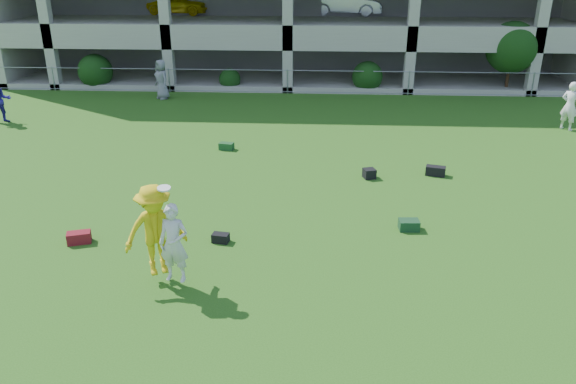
# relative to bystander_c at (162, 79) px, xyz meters

# --- Properties ---
(ground) EXTENTS (100.00, 100.00, 0.00)m
(ground) POSITION_rel_bystander_c_xyz_m (5.96, -17.53, -0.94)
(ground) COLOR #235114
(ground) RESTS_ON ground
(bystander_c) EXTENTS (1.06, 1.07, 1.87)m
(bystander_c) POSITION_rel_bystander_c_xyz_m (0.00, 0.00, 0.00)
(bystander_c) COLOR gray
(bystander_c) RESTS_ON ground
(bystander_e) EXTENTS (0.81, 0.82, 1.92)m
(bystander_e) POSITION_rel_bystander_c_xyz_m (17.43, -4.18, 0.02)
(bystander_e) COLOR white
(bystander_e) RESTS_ON ground
(bag_red_a) EXTENTS (0.62, 0.46, 0.28)m
(bag_red_a) POSITION_rel_bystander_c_xyz_m (1.86, -14.68, -0.80)
(bag_red_a) COLOR #580F11
(bag_red_a) RESTS_ON ground
(bag_black_b) EXTENTS (0.43, 0.31, 0.22)m
(bag_black_b) POSITION_rel_bystander_c_xyz_m (5.28, -14.44, -0.83)
(bag_black_b) COLOR black
(bag_black_b) RESTS_ON ground
(bag_green_c) EXTENTS (0.52, 0.38, 0.26)m
(bag_green_c) POSITION_rel_bystander_c_xyz_m (9.94, -13.49, -0.81)
(bag_green_c) COLOR #12341A
(bag_green_c) RESTS_ON ground
(crate_d) EXTENTS (0.44, 0.44, 0.30)m
(crate_d) POSITION_rel_bystander_c_xyz_m (9.20, -9.96, -0.79)
(crate_d) COLOR black
(crate_d) RESTS_ON ground
(bag_black_e) EXTENTS (0.66, 0.45, 0.30)m
(bag_black_e) POSITION_rel_bystander_c_xyz_m (11.31, -9.61, -0.79)
(bag_black_e) COLOR black
(bag_black_e) RESTS_ON ground
(bag_green_g) EXTENTS (0.55, 0.39, 0.25)m
(bag_green_g) POSITION_rel_bystander_c_xyz_m (4.30, -7.47, -0.81)
(bag_green_g) COLOR #163C1F
(bag_green_g) RESTS_ON ground
(frisbee_contest) EXTENTS (1.53, 1.25, 2.02)m
(frisbee_contest) POSITION_rel_bystander_c_xyz_m (4.37, -16.35, 0.27)
(frisbee_contest) COLOR yellow
(frisbee_contest) RESTS_ON ground
(fence) EXTENTS (36.06, 0.06, 1.20)m
(fence) POSITION_rel_bystander_c_xyz_m (5.96, 1.47, -0.32)
(fence) COLOR gray
(fence) RESTS_ON ground
(shrub_row) EXTENTS (34.38, 2.52, 3.50)m
(shrub_row) POSITION_rel_bystander_c_xyz_m (10.55, 2.17, 0.57)
(shrub_row) COLOR #163D11
(shrub_row) RESTS_ON ground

